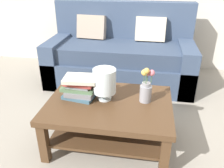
# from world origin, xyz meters

# --- Properties ---
(ground_plane) EXTENTS (10.00, 10.00, 0.00)m
(ground_plane) POSITION_xyz_m (0.00, 0.00, 0.00)
(ground_plane) COLOR gray
(couch) EXTENTS (1.94, 0.90, 1.06)m
(couch) POSITION_xyz_m (-0.07, 0.95, 0.36)
(couch) COLOR #384760
(couch) RESTS_ON ground
(coffee_table) EXTENTS (1.07, 0.78, 0.42)m
(coffee_table) POSITION_xyz_m (0.00, -0.40, 0.30)
(coffee_table) COLOR #4C331E
(coffee_table) RESTS_ON ground
(book_stack_main) EXTENTS (0.32, 0.23, 0.20)m
(book_stack_main) POSITION_xyz_m (-0.26, -0.35, 0.52)
(book_stack_main) COLOR #3D6075
(book_stack_main) RESTS_ON coffee_table
(glass_hurricane_vase) EXTENTS (0.20, 0.20, 0.29)m
(glass_hurricane_vase) POSITION_xyz_m (-0.04, -0.36, 0.59)
(glass_hurricane_vase) COLOR silver
(glass_hurricane_vase) RESTS_ON coffee_table
(flower_pitcher) EXTENTS (0.12, 0.10, 0.32)m
(flower_pitcher) POSITION_xyz_m (0.32, -0.33, 0.55)
(flower_pitcher) COLOR gray
(flower_pitcher) RESTS_ON coffee_table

